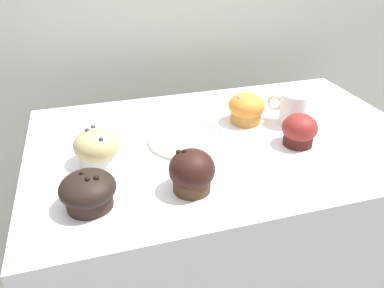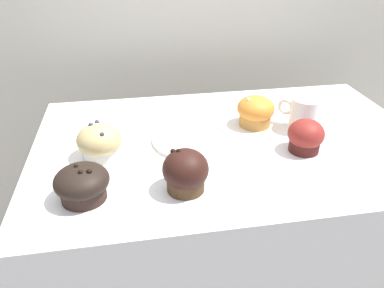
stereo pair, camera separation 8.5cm
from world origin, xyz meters
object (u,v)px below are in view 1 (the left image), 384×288
object	(u,v)px
muffin_front_center	(299,130)
muffin_front_right	(192,172)
muffin_back_left	(246,108)
serving_plate	(187,140)
muffin_front_left	(97,147)
muffin_back_right	(88,191)
coffee_cup	(294,108)

from	to	relation	value
muffin_front_center	muffin_front_right	bearing A→B (deg)	-160.97
muffin_back_left	muffin_front_right	distance (m)	0.35
serving_plate	muffin_front_left	bearing A→B (deg)	-170.69
muffin_back_right	muffin_front_right	distance (m)	0.21
muffin_front_right	coffee_cup	distance (m)	0.41
muffin_front_right	coffee_cup	bearing A→B (deg)	31.15
muffin_front_left	coffee_cup	world-z (taller)	coffee_cup
muffin_back_right	muffin_front_right	xyz separation A→B (m)	(0.21, -0.01, 0.01)
muffin_front_right	serving_plate	xyz separation A→B (m)	(0.04, 0.20, -0.04)
muffin_back_right	muffin_front_right	size ratio (longest dim) A/B	1.15
muffin_front_right	coffee_cup	xyz separation A→B (m)	(0.35, 0.21, 0.00)
muffin_front_center	coffee_cup	distance (m)	0.12
coffee_cup	muffin_front_left	bearing A→B (deg)	-174.47
muffin_front_left	muffin_front_right	distance (m)	0.24
muffin_back_right	serving_plate	xyz separation A→B (m)	(0.25, 0.19, -0.03)
muffin_back_right	serving_plate	bearing A→B (deg)	37.75
muffin_front_left	serving_plate	xyz separation A→B (m)	(0.22, 0.04, -0.03)
muffin_front_center	muffin_back_right	world-z (taller)	muffin_front_center
muffin_front_center	muffin_back_right	xyz separation A→B (m)	(-0.51, -0.10, -0.00)
muffin_front_left	muffin_front_right	world-z (taller)	muffin_front_right
muffin_front_left	coffee_cup	xyz separation A→B (m)	(0.53, 0.05, 0.01)
muffin_back_left	muffin_back_right	size ratio (longest dim) A/B	0.93
coffee_cup	serving_plate	xyz separation A→B (m)	(-0.31, -0.02, -0.04)
muffin_back_right	muffin_front_left	world-z (taller)	muffin_front_left
muffin_front_right	coffee_cup	world-z (taller)	muffin_front_right
coffee_cup	muffin_front_right	bearing A→B (deg)	-148.85
muffin_back_right	muffin_back_left	bearing A→B (deg)	30.13
muffin_back_left	muffin_front_right	size ratio (longest dim) A/B	1.07
muffin_back_right	muffin_front_left	bearing A→B (deg)	79.87
muffin_back_left	serving_plate	bearing A→B (deg)	-162.06
muffin_front_center	muffin_back_right	bearing A→B (deg)	-168.88
muffin_back_left	coffee_cup	bearing A→B (deg)	-20.89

